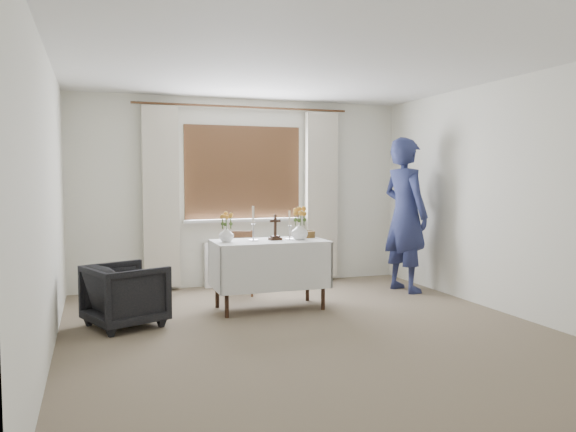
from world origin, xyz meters
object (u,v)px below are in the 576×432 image
at_px(altar_table, 270,275).
at_px(person, 405,215).
at_px(armchair, 126,295).
at_px(flower_vase_right, 300,231).
at_px(wooden_cross, 275,227).
at_px(wooden_chair, 239,263).
at_px(flower_vase_left, 226,234).

distance_m(altar_table, person, 2.05).
xyz_separation_m(altar_table, person, (1.93, 0.38, 0.60)).
xyz_separation_m(armchair, flower_vase_right, (1.89, 0.20, 0.55)).
xyz_separation_m(altar_table, wooden_cross, (0.07, 0.02, 0.52)).
height_order(armchair, person, person).
distance_m(wooden_chair, wooden_cross, 1.00).
height_order(wooden_chair, flower_vase_left, flower_vase_left).
relative_size(person, wooden_cross, 6.91).
height_order(wooden_cross, flower_vase_right, wooden_cross).
xyz_separation_m(altar_table, wooden_chair, (-0.13, 0.85, 0.01)).
relative_size(person, flower_vase_right, 10.25).
distance_m(armchair, wooden_cross, 1.74).
bearing_deg(altar_table, flower_vase_left, 178.04).
xyz_separation_m(wooden_cross, flower_vase_left, (-0.55, -0.00, -0.06)).
distance_m(altar_table, wooden_cross, 0.53).
bearing_deg(flower_vase_left, wooden_cross, 0.30).
height_order(armchair, wooden_cross, wooden_cross).
bearing_deg(wooden_cross, person, 4.40).
xyz_separation_m(person, wooden_cross, (-1.85, -0.36, -0.07)).
distance_m(armchair, flower_vase_right, 1.98).
bearing_deg(wooden_cross, flower_vase_right, -18.09).
xyz_separation_m(flower_vase_left, flower_vase_right, (0.82, -0.05, 0.01)).
bearing_deg(flower_vase_right, wooden_cross, 168.42).
distance_m(wooden_cross, flower_vase_left, 0.56).
xyz_separation_m(altar_table, flower_vase_left, (-0.48, 0.02, 0.47)).
bearing_deg(wooden_cross, wooden_chair, 97.14).
bearing_deg(wooden_chair, armchair, -126.97).
bearing_deg(armchair, wooden_cross, -103.31).
bearing_deg(flower_vase_right, person, 14.58).
distance_m(altar_table, armchair, 1.57).
relative_size(armchair, flower_vase_right, 3.57).
relative_size(wooden_chair, armchair, 1.15).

